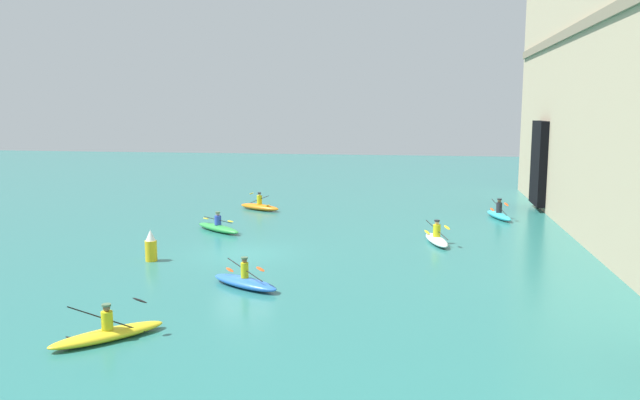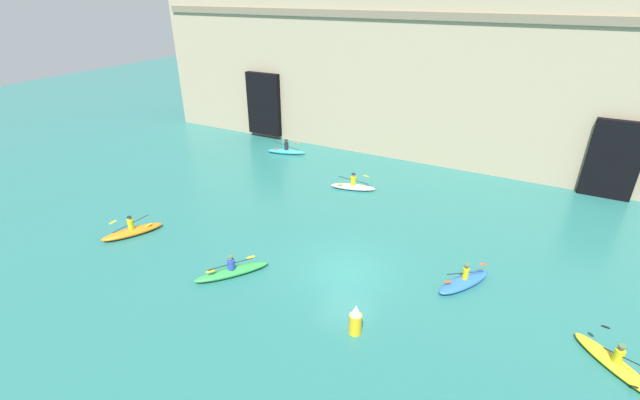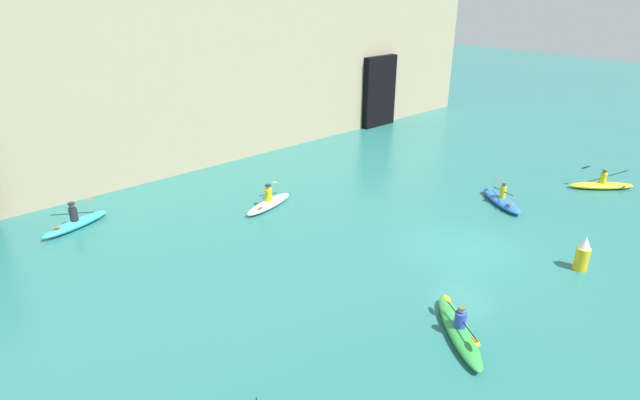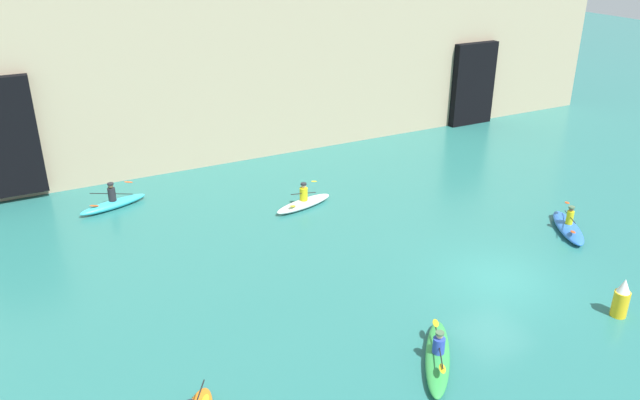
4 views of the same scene
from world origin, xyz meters
The scene contains 8 objects.
ground_plane centered at (0.00, 0.00, 0.00)m, with size 120.00×120.00×0.00m, color #28706B.
cliff_bluff centered at (-2.37, 18.07, 8.09)m, with size 45.11×5.83×16.22m.
kayak_white centered at (-3.54, 8.59, 0.24)m, with size 3.06×1.43×1.16m.
kayak_cyan centered at (-11.10, 12.36, 0.25)m, with size 3.15×1.52×1.20m.
kayak_yellow centered at (10.75, -0.81, 0.21)m, with size 2.93×2.74×1.17m.
kayak_green centered at (-4.73, -2.77, 0.22)m, with size 2.70×3.22×1.05m.
kayak_blue centered at (5.07, 1.54, 0.22)m, with size 2.26×3.09×1.13m.
marker_buoy centered at (1.89, -3.52, 0.63)m, with size 0.50×0.50×1.36m.
Camera 3 is at (-15.89, -9.13, 9.83)m, focal length 28.00 mm.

